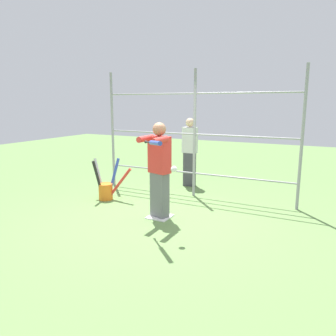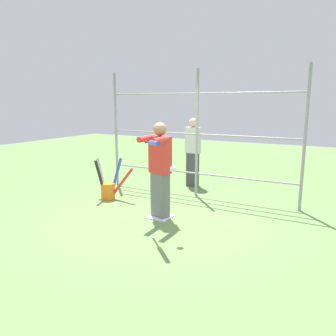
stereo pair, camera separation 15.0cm
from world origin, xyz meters
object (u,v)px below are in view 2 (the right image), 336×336
softball_in_flight (173,169)px  bat_bucket (109,188)px  baseball_bat_swinging (153,143)px  bystander_behind_fence (193,151)px  batter (160,167)px

softball_in_flight → bat_bucket: size_ratio=0.10×
baseball_bat_swinging → bystander_behind_fence: size_ratio=0.36×
bat_bucket → baseball_bat_swinging: bearing=146.4°
batter → baseball_bat_swinging: bearing=113.6°
baseball_bat_swinging → softball_in_flight: size_ratio=6.32×
batter → bat_bucket: (1.55, -0.48, -0.68)m
softball_in_flight → bystander_behind_fence: (1.04, -3.04, -0.20)m
baseball_bat_swinging → bat_bucket: bearing=-33.6°
batter → bystander_behind_fence: bearing=-79.7°
baseball_bat_swinging → softball_in_flight: 0.49m
batter → softball_in_flight: bearing=133.0°
softball_in_flight → bat_bucket: bearing=-27.7°
softball_in_flight → bystander_behind_fence: bearing=-71.0°
batter → bystander_behind_fence: (0.43, -2.38, -0.05)m
bystander_behind_fence → softball_in_flight: bearing=109.0°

